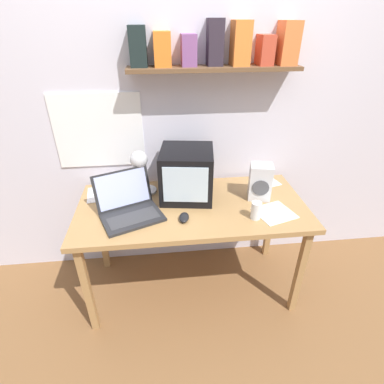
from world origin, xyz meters
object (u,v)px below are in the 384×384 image
at_px(corner_desk, 192,213).
at_px(crt_monitor, 187,174).
at_px(laptop, 128,205).
at_px(loose_paper_near_monitor, 274,213).
at_px(space_heater, 260,182).
at_px(printed_handout, 105,193).
at_px(juice_glass, 256,211).
at_px(desk_lamp, 140,165).
at_px(computer_mouse, 184,217).
at_px(loose_paper_near_laptop, 265,183).

height_order(corner_desk, crt_monitor, crt_monitor).
xyz_separation_m(laptop, loose_paper_near_monitor, (0.92, -0.10, -0.06)).
distance_m(space_heater, printed_handout, 1.08).
xyz_separation_m(laptop, juice_glass, (0.78, -0.14, -0.01)).
bearing_deg(desk_lamp, corner_desk, -3.59).
height_order(desk_lamp, computer_mouse, desk_lamp).
distance_m(juice_glass, loose_paper_near_laptop, 0.48).
relative_size(loose_paper_near_monitor, loose_paper_near_laptop, 1.23).
height_order(juice_glass, loose_paper_near_monitor, juice_glass).
xyz_separation_m(crt_monitor, computer_mouse, (-0.05, -0.29, -0.15)).
height_order(juice_glass, loose_paper_near_laptop, juice_glass).
relative_size(crt_monitor, desk_lamp, 1.17).
xyz_separation_m(corner_desk, computer_mouse, (-0.07, -0.16, 0.08)).
height_order(desk_lamp, loose_paper_near_laptop, desk_lamp).
distance_m(desk_lamp, printed_handout, 0.36).
distance_m(laptop, printed_handout, 0.33).
relative_size(juice_glass, printed_handout, 0.43).
bearing_deg(laptop, desk_lamp, 47.18).
bearing_deg(loose_paper_near_monitor, loose_paper_near_laptop, 79.88).
distance_m(space_heater, loose_paper_near_laptop, 0.26).
relative_size(corner_desk, juice_glass, 13.34).
bearing_deg(printed_handout, juice_glass, -22.68).
bearing_deg(crt_monitor, printed_handout, -179.82).
bearing_deg(printed_handout, space_heater, -9.08).
distance_m(corner_desk, desk_lamp, 0.47).
bearing_deg(corner_desk, crt_monitor, 98.91).
distance_m(desk_lamp, space_heater, 0.81).
bearing_deg(laptop, juice_glass, -32.08).
height_order(juice_glass, computer_mouse, juice_glass).
bearing_deg(corner_desk, computer_mouse, -112.82).
bearing_deg(space_heater, crt_monitor, -176.92).
bearing_deg(corner_desk, loose_paper_near_monitor, -16.62).
distance_m(crt_monitor, space_heater, 0.50).
xyz_separation_m(desk_lamp, printed_handout, (-0.27, 0.05, -0.23)).
bearing_deg(crt_monitor, corner_desk, -72.76).
distance_m(juice_glass, space_heater, 0.26).
bearing_deg(loose_paper_near_laptop, desk_lamp, -174.94).
height_order(corner_desk, space_heater, space_heater).
height_order(space_heater, computer_mouse, space_heater).
bearing_deg(loose_paper_near_monitor, computer_mouse, -179.39).
bearing_deg(desk_lamp, space_heater, 14.35).
bearing_deg(loose_paper_near_monitor, crt_monitor, 151.96).
bearing_deg(corner_desk, space_heater, 5.35).
height_order(corner_desk, computer_mouse, computer_mouse).
relative_size(corner_desk, loose_paper_near_monitor, 5.43).
xyz_separation_m(printed_handout, loose_paper_near_laptop, (1.18, 0.03, 0.00)).
bearing_deg(desk_lamp, printed_handout, -167.78).
relative_size(desk_lamp, computer_mouse, 2.96).
distance_m(laptop, juice_glass, 0.79).
relative_size(corner_desk, desk_lamp, 4.48).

